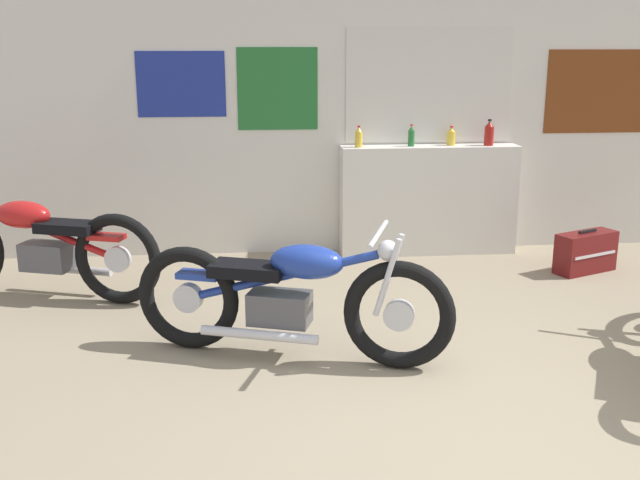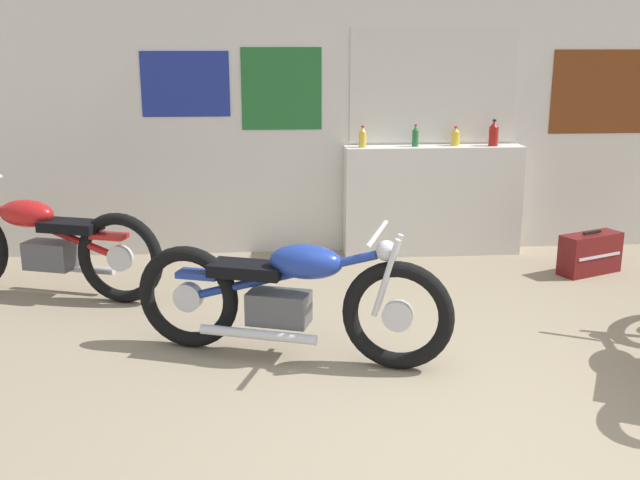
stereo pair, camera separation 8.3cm
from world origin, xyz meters
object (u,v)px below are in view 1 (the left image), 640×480
(bottle_right_center, at_px, (489,134))
(motorcycle_red, at_px, (38,245))
(motorcycle_blue, at_px, (290,296))
(bottle_left_center, at_px, (411,136))
(bottle_leftmost, at_px, (359,138))
(hard_case_darkred, at_px, (586,252))
(bottle_center, at_px, (451,137))

(bottle_right_center, height_order, motorcycle_red, bottle_right_center)
(bottle_right_center, relative_size, motorcycle_blue, 0.12)
(bottle_left_center, height_order, motorcycle_red, bottle_left_center)
(bottle_left_center, bearing_deg, motorcycle_red, -162.54)
(bottle_leftmost, xyz_separation_m, bottle_left_center, (0.50, 0.02, 0.00))
(bottle_right_center, bearing_deg, hard_case_darkred, -46.55)
(bottle_left_center, xyz_separation_m, motorcycle_red, (-3.22, -1.01, -0.70))
(motorcycle_blue, height_order, hard_case_darkred, motorcycle_blue)
(motorcycle_blue, bearing_deg, bottle_right_center, 49.60)
(bottle_left_center, bearing_deg, bottle_right_center, -1.29)
(bottle_leftmost, height_order, bottle_right_center, bottle_right_center)
(bottle_leftmost, height_order, motorcycle_red, bottle_leftmost)
(bottle_leftmost, bearing_deg, bottle_right_center, 0.17)
(bottle_center, bearing_deg, bottle_leftmost, -176.47)
(motorcycle_red, height_order, hard_case_darkred, motorcycle_red)
(hard_case_darkred, bearing_deg, bottle_leftmost, 159.20)
(bottle_right_center, distance_m, hard_case_darkred, 1.42)
(bottle_center, relative_size, motorcycle_blue, 0.09)
(bottle_leftmost, distance_m, bottle_left_center, 0.50)
(bottle_left_center, relative_size, motorcycle_blue, 0.10)
(hard_case_darkred, bearing_deg, motorcycle_red, -176.95)
(bottle_leftmost, relative_size, motorcycle_red, 0.10)
(bottle_right_center, distance_m, motorcycle_blue, 3.22)
(motorcycle_blue, relative_size, hard_case_darkred, 3.29)
(bottle_right_center, bearing_deg, bottle_left_center, 178.71)
(bottle_left_center, bearing_deg, bottle_leftmost, -177.66)
(motorcycle_red, bearing_deg, hard_case_darkred, 3.05)
(bottle_center, height_order, motorcycle_blue, bottle_center)
(motorcycle_red, bearing_deg, motorcycle_blue, -35.71)
(bottle_leftmost, xyz_separation_m, motorcycle_red, (-2.71, -0.99, -0.70))
(bottle_center, distance_m, hard_case_darkred, 1.63)
(bottle_leftmost, bearing_deg, bottle_left_center, 2.34)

